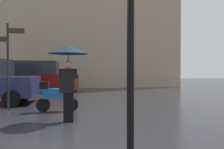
% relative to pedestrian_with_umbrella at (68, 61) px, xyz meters
% --- Properties ---
extents(pedestrian_with_umbrella, '(1.07, 1.07, 2.07)m').
position_rel_pedestrian_with_umbrella_xyz_m(pedestrian_with_umbrella, '(0.00, 0.00, 0.00)').
color(pedestrian_with_umbrella, black).
rests_on(pedestrian_with_umbrella, ground).
extents(parked_scooter, '(1.38, 0.32, 1.23)m').
position_rel_pedestrian_with_umbrella_xyz_m(parked_scooter, '(-0.51, 1.52, -1.09)').
color(parked_scooter, black).
rests_on(parked_scooter, ground).
extents(parked_car_right, '(4.55, 1.87, 1.92)m').
position_rel_pedestrian_with_umbrella_xyz_m(parked_car_right, '(-2.24, 7.68, -0.69)').
color(parked_car_right, '#590C0F').
rests_on(parked_car_right, ground).
extents(street_signpost, '(1.08, 0.08, 3.02)m').
position_rel_pedestrian_with_umbrella_xyz_m(street_signpost, '(-2.20, 2.06, 0.18)').
color(street_signpost, black).
rests_on(street_signpost, ground).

